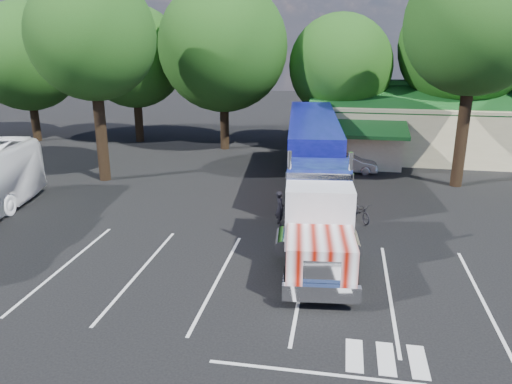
% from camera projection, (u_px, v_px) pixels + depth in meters
% --- Properties ---
extents(ground, '(120.00, 120.00, 0.00)m').
position_uv_depth(ground, '(248.00, 223.00, 24.81)').
color(ground, black).
rests_on(ground, ground).
extents(event_hall, '(24.20, 14.12, 5.55)m').
position_uv_depth(event_hall, '(465.00, 125.00, 38.60)').
color(event_hall, beige).
rests_on(event_hall, ground).
extents(tree_row_a, '(9.00, 9.00, 11.68)m').
position_uv_depth(tree_row_a, '(27.00, 56.00, 41.75)').
color(tree_row_a, black).
rests_on(tree_row_a, ground).
extents(tree_row_b, '(8.40, 8.40, 11.35)m').
position_uv_depth(tree_row_b, '(134.00, 57.00, 41.50)').
color(tree_row_b, black).
rests_on(tree_row_b, ground).
extents(tree_row_c, '(10.00, 10.00, 13.05)m').
position_uv_depth(tree_row_c, '(223.00, 47.00, 38.41)').
color(tree_row_c, black).
rests_on(tree_row_c, ground).
extents(tree_row_d, '(8.00, 8.00, 10.60)m').
position_uv_depth(tree_row_d, '(340.00, 66.00, 38.59)').
color(tree_row_d, black).
rests_on(tree_row_d, ground).
extents(tree_row_e, '(9.60, 9.60, 12.90)m').
position_uv_depth(tree_row_e, '(464.00, 46.00, 37.12)').
color(tree_row_e, black).
rests_on(tree_row_e, ground).
extents(tree_near_left, '(7.60, 7.60, 12.65)m').
position_uv_depth(tree_near_left, '(92.00, 37.00, 29.50)').
color(tree_near_left, black).
rests_on(tree_near_left, ground).
extents(tree_near_right, '(8.00, 8.00, 13.50)m').
position_uv_depth(tree_near_right, '(476.00, 25.00, 28.03)').
color(tree_near_right, black).
rests_on(tree_near_right, ground).
extents(semi_truck, '(4.76, 21.72, 4.52)m').
position_uv_depth(semi_truck, '(314.00, 157.00, 27.25)').
color(semi_truck, black).
rests_on(semi_truck, ground).
extents(woman, '(0.67, 0.75, 1.74)m').
position_uv_depth(woman, '(280.00, 208.00, 24.29)').
color(woman, black).
rests_on(woman, ground).
extents(bicycle, '(1.43, 1.92, 0.96)m').
position_uv_depth(bicycle, '(360.00, 211.00, 24.98)').
color(bicycle, black).
rests_on(bicycle, ground).
extents(silver_sedan, '(3.72, 1.34, 1.22)m').
position_uv_depth(silver_sedan, '(350.00, 164.00, 33.66)').
color(silver_sedan, '#A4A6AC').
rests_on(silver_sedan, ground).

